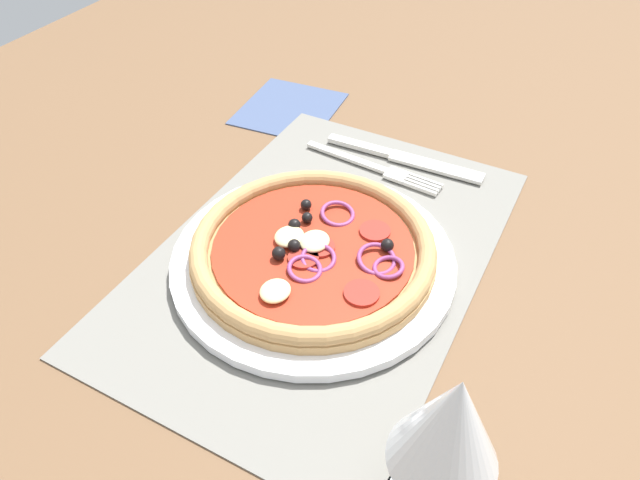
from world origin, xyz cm
name	(u,v)px	position (x,y,z in cm)	size (l,w,h in cm)	color
ground_plane	(323,262)	(0.00, 0.00, -1.20)	(190.00, 140.00, 2.40)	brown
placemat	(323,253)	(0.00, 0.00, 0.20)	(46.40, 31.00, 0.40)	slate
plate	(309,258)	(2.05, -0.45, 0.93)	(28.28, 28.28, 1.05)	white
pizza	(310,247)	(2.07, -0.38, 2.54)	(24.22, 24.22, 2.63)	tan
fork	(379,169)	(-15.68, -0.62, 0.62)	(2.95, 18.06, 0.44)	silver
knife	(405,158)	(-19.14, 1.33, 0.65)	(2.36, 20.04, 0.62)	silver
wine_glass	(450,427)	(18.99, 18.54, 10.17)	(7.20, 7.20, 14.90)	silver
napkin	(289,108)	(-23.65, -17.72, 0.18)	(13.95, 12.56, 0.36)	#425175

